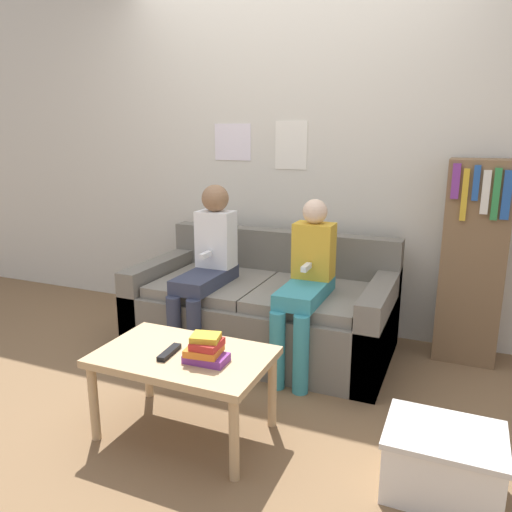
# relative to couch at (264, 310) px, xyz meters

# --- Properties ---
(ground_plane) EXTENTS (10.00, 10.00, 0.00)m
(ground_plane) POSITION_rel_couch_xyz_m (0.00, -0.55, -0.26)
(ground_plane) COLOR brown
(wall_back) EXTENTS (8.00, 0.06, 2.60)m
(wall_back) POSITION_rel_couch_xyz_m (-0.00, 0.54, 1.04)
(wall_back) COLOR beige
(wall_back) RESTS_ON ground_plane
(couch) EXTENTS (1.68, 0.88, 0.74)m
(couch) POSITION_rel_couch_xyz_m (0.00, 0.00, 0.00)
(couch) COLOR #6B665B
(couch) RESTS_ON ground_plane
(coffee_table) EXTENTS (0.81, 0.51, 0.41)m
(coffee_table) POSITION_rel_couch_xyz_m (0.03, -1.08, 0.10)
(coffee_table) COLOR tan
(coffee_table) RESTS_ON ground_plane
(person_left) EXTENTS (0.24, 0.59, 1.09)m
(person_left) POSITION_rel_couch_xyz_m (-0.32, -0.19, 0.35)
(person_left) COLOR #33384C
(person_left) RESTS_ON ground_plane
(person_right) EXTENTS (0.24, 0.59, 1.03)m
(person_right) POSITION_rel_couch_xyz_m (0.36, -0.21, 0.31)
(person_right) COLOR teal
(person_right) RESTS_ON ground_plane
(tv_remote) EXTENTS (0.05, 0.17, 0.02)m
(tv_remote) POSITION_rel_couch_xyz_m (-0.02, -1.12, 0.17)
(tv_remote) COLOR black
(tv_remote) RESTS_ON coffee_table
(book_stack) EXTENTS (0.20, 0.15, 0.13)m
(book_stack) POSITION_rel_couch_xyz_m (0.17, -1.11, 0.21)
(book_stack) COLOR #7A3389
(book_stack) RESTS_ON coffee_table
(bookshelf) EXTENTS (0.37, 0.29, 1.27)m
(bookshelf) POSITION_rel_couch_xyz_m (1.26, 0.35, 0.38)
(bookshelf) COLOR brown
(bookshelf) RESTS_ON ground_plane
(storage_box) EXTENTS (0.46, 0.36, 0.27)m
(storage_box) POSITION_rel_couch_xyz_m (1.20, -1.04, -0.12)
(storage_box) COLOR silver
(storage_box) RESTS_ON ground_plane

